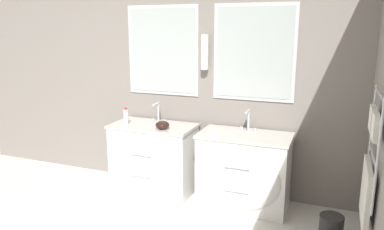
% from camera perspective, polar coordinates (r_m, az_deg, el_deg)
% --- Properties ---
extents(wall_back, '(5.67, 0.16, 2.60)m').
position_cam_1_polar(wall_back, '(4.27, -2.29, 6.19)').
color(wall_back, gray).
rests_on(wall_back, ground_plane).
extents(vanity_left, '(0.93, 0.57, 0.78)m').
position_cam_1_polar(vanity_left, '(4.24, -6.01, -6.60)').
color(vanity_left, white).
rests_on(vanity_left, ground_plane).
extents(vanity_right, '(0.93, 0.57, 0.78)m').
position_cam_1_polar(vanity_right, '(3.90, 7.80, -8.45)').
color(vanity_right, white).
rests_on(vanity_right, ground_plane).
extents(faucet_left, '(0.17, 0.14, 0.23)m').
position_cam_1_polar(faucet_left, '(4.23, -5.24, 0.40)').
color(faucet_left, silver).
rests_on(faucet_left, vanity_left).
extents(faucet_right, '(0.17, 0.14, 0.23)m').
position_cam_1_polar(faucet_right, '(3.89, 8.55, -0.83)').
color(faucet_right, silver).
rests_on(faucet_right, vanity_right).
extents(toiletry_bottle, '(0.05, 0.05, 0.19)m').
position_cam_1_polar(toiletry_bottle, '(4.21, -10.04, -0.21)').
color(toiletry_bottle, silver).
rests_on(toiletry_bottle, vanity_left).
extents(amenity_bowl, '(0.15, 0.15, 0.09)m').
position_cam_1_polar(amenity_bowl, '(3.97, -4.53, -1.52)').
color(amenity_bowl, black).
rests_on(amenity_bowl, vanity_left).
extents(soap_dish, '(0.10, 0.07, 0.04)m').
position_cam_1_polar(soap_dish, '(3.79, 3.44, -2.63)').
color(soap_dish, white).
rests_on(soap_dish, vanity_right).
extents(waste_bin, '(0.20, 0.20, 0.27)m').
position_cam_1_polar(waste_bin, '(3.56, 20.41, -16.05)').
color(waste_bin, '#282626').
rests_on(waste_bin, ground_plane).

